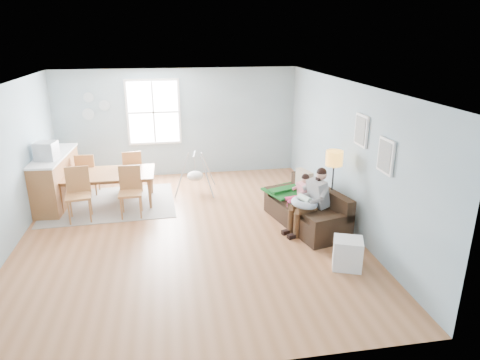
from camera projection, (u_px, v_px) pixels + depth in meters
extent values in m
cube|color=#9C5E37|center=(188.00, 234.00, 7.99)|extent=(8.40, 9.40, 0.08)
cube|color=white|center=(181.00, 66.00, 6.99)|extent=(8.40, 9.40, 0.60)
cube|color=#829DAB|center=(177.00, 115.00, 11.87)|extent=(8.40, 0.08, 3.90)
cube|color=#829DAB|center=(216.00, 341.00, 3.19)|extent=(8.40, 0.08, 3.90)
cube|color=#829DAB|center=(403.00, 152.00, 8.20)|extent=(0.08, 9.40, 3.90)
cube|color=white|center=(154.00, 112.00, 10.57)|extent=(1.32, 0.06, 1.62)
cube|color=white|center=(154.00, 112.00, 10.54)|extent=(1.20, 0.02, 1.50)
cube|color=white|center=(153.00, 112.00, 10.53)|extent=(1.20, 0.03, 0.04)
cube|color=white|center=(153.00, 112.00, 10.53)|extent=(0.04, 0.03, 1.50)
cube|color=white|center=(386.00, 156.00, 6.48)|extent=(0.04, 0.44, 0.54)
cube|color=slate|center=(384.00, 156.00, 6.47)|extent=(0.01, 0.36, 0.46)
cube|color=white|center=(361.00, 130.00, 7.25)|extent=(0.04, 0.44, 0.54)
cube|color=slate|center=(360.00, 130.00, 7.25)|extent=(0.01, 0.36, 0.46)
cylinder|color=#AAC5CC|center=(89.00, 97.00, 10.20)|extent=(0.24, 0.02, 0.24)
cylinder|color=#AAC5CC|center=(105.00, 105.00, 10.32)|extent=(0.26, 0.02, 0.26)
cylinder|color=#AAC5CC|center=(88.00, 114.00, 10.32)|extent=(0.28, 0.02, 0.28)
cube|color=black|center=(305.00, 216.00, 8.20)|extent=(1.25, 2.04, 0.38)
cube|color=black|center=(320.00, 195.00, 8.20)|extent=(0.63, 1.89, 0.39)
cube|color=black|center=(333.00, 220.00, 7.37)|extent=(0.84, 0.37, 0.15)
cube|color=black|center=(284.00, 189.00, 8.86)|extent=(0.84, 0.37, 0.15)
cube|color=#114E1E|center=(289.00, 191.00, 8.65)|extent=(1.08, 0.99, 0.04)
cube|color=tan|center=(304.00, 181.00, 8.56)|extent=(0.25, 0.47, 0.45)
cube|color=gray|center=(318.00, 193.00, 7.82)|extent=(0.41, 0.46, 0.53)
sphere|color=tan|center=(322.00, 175.00, 7.73)|extent=(0.19, 0.19, 0.19)
sphere|color=black|center=(322.00, 173.00, 7.72)|extent=(0.18, 0.18, 0.18)
cylinder|color=#382514|center=(306.00, 210.00, 7.69)|extent=(0.43, 0.26, 0.14)
cylinder|color=#382514|center=(300.00, 207.00, 7.85)|extent=(0.43, 0.26, 0.14)
cylinder|color=#382514|center=(297.00, 225.00, 7.69)|extent=(0.11, 0.11, 0.47)
cylinder|color=#382514|center=(291.00, 221.00, 7.85)|extent=(0.11, 0.11, 0.47)
cube|color=black|center=(293.00, 236.00, 7.72)|extent=(0.23, 0.15, 0.08)
cube|color=black|center=(287.00, 232.00, 7.88)|extent=(0.23, 0.15, 0.08)
torus|color=silver|center=(304.00, 203.00, 7.76)|extent=(0.57, 0.56, 0.20)
cylinder|color=silver|center=(305.00, 199.00, 7.73)|extent=(0.22, 0.30, 0.12)
sphere|color=tan|center=(300.00, 195.00, 7.86)|extent=(0.10, 0.10, 0.10)
cube|color=silver|center=(304.00, 191.00, 8.23)|extent=(0.26, 0.28, 0.34)
sphere|color=tan|center=(305.00, 179.00, 8.16)|extent=(0.16, 0.16, 0.16)
sphere|color=black|center=(305.00, 178.00, 8.15)|extent=(0.15, 0.15, 0.15)
cylinder|color=#E43774|center=(295.00, 200.00, 8.14)|extent=(0.29, 0.14, 0.08)
cylinder|color=#E43774|center=(291.00, 198.00, 8.25)|extent=(0.29, 0.14, 0.08)
cylinder|color=#E43774|center=(288.00, 209.00, 8.14)|extent=(0.07, 0.07, 0.28)
cylinder|color=#E43774|center=(285.00, 207.00, 8.26)|extent=(0.07, 0.07, 0.28)
cylinder|color=black|center=(329.00, 227.00, 8.13)|extent=(0.27, 0.27, 0.03)
cylinder|color=black|center=(332.00, 195.00, 7.92)|extent=(0.03, 0.03, 1.33)
cylinder|color=gold|center=(334.00, 158.00, 7.68)|extent=(0.30, 0.30, 0.27)
cube|color=white|center=(348.00, 253.00, 6.70)|extent=(0.55, 0.52, 0.49)
cube|color=black|center=(335.00, 252.00, 6.74)|extent=(0.15, 0.32, 0.39)
cube|color=gray|center=(110.00, 203.00, 9.28)|extent=(2.80, 2.18, 0.01)
imported|color=brown|center=(109.00, 189.00, 9.16)|extent=(1.97, 1.11, 0.69)
cube|color=#A36D38|center=(79.00, 196.00, 8.31)|extent=(0.53, 0.53, 0.05)
cube|color=#A36D38|center=(77.00, 179.00, 8.41)|extent=(0.45, 0.10, 0.52)
cylinder|color=#A36D38|center=(69.00, 213.00, 8.17)|extent=(0.04, 0.04, 0.51)
cylinder|color=#A36D38|center=(90.00, 211.00, 8.27)|extent=(0.04, 0.04, 0.51)
cylinder|color=#A36D38|center=(71.00, 206.00, 8.52)|extent=(0.04, 0.04, 0.51)
cylinder|color=#A36D38|center=(91.00, 204.00, 8.62)|extent=(0.04, 0.04, 0.51)
cube|color=#A36D38|center=(130.00, 193.00, 8.51)|extent=(0.46, 0.46, 0.04)
cube|color=#A36D38|center=(130.00, 177.00, 8.61)|extent=(0.43, 0.05, 0.50)
cylinder|color=#A36D38|center=(121.00, 209.00, 8.39)|extent=(0.04, 0.04, 0.49)
cylinder|color=#A36D38|center=(140.00, 208.00, 8.45)|extent=(0.04, 0.04, 0.49)
cylinder|color=#A36D38|center=(123.00, 202.00, 8.73)|extent=(0.04, 0.04, 0.49)
cylinder|color=#A36D38|center=(141.00, 201.00, 8.79)|extent=(0.04, 0.04, 0.49)
cube|color=#A36D38|center=(88.00, 174.00, 9.73)|extent=(0.47, 0.47, 0.04)
cube|color=#A36D38|center=(85.00, 165.00, 9.46)|extent=(0.42, 0.07, 0.48)
cylinder|color=#A36D38|center=(99.00, 181.00, 9.99)|extent=(0.04, 0.04, 0.47)
cylinder|color=#A36D38|center=(83.00, 181.00, 9.95)|extent=(0.04, 0.04, 0.47)
cylinder|color=#A36D38|center=(96.00, 186.00, 9.66)|extent=(0.04, 0.04, 0.47)
cylinder|color=#A36D38|center=(79.00, 187.00, 9.62)|extent=(0.04, 0.04, 0.47)
cube|color=#A36D38|center=(132.00, 171.00, 9.92)|extent=(0.51, 0.51, 0.04)
cube|color=#A36D38|center=(132.00, 162.00, 9.65)|extent=(0.43, 0.11, 0.49)
cylinder|color=#A36D38|center=(140.00, 177.00, 10.21)|extent=(0.04, 0.04, 0.48)
cylinder|color=#A36D38|center=(125.00, 179.00, 10.11)|extent=(0.04, 0.04, 0.48)
cylinder|color=#A36D38|center=(142.00, 182.00, 9.89)|extent=(0.04, 0.04, 0.48)
cylinder|color=#A36D38|center=(126.00, 184.00, 9.78)|extent=(0.04, 0.04, 0.48)
cube|color=brown|center=(56.00, 180.00, 9.15)|extent=(0.64, 1.94, 1.06)
cube|color=white|center=(52.00, 156.00, 8.98)|extent=(0.68, 1.98, 0.04)
cube|color=#B1B1B6|center=(46.00, 151.00, 8.56)|extent=(0.44, 0.43, 0.37)
cube|color=black|center=(37.00, 151.00, 8.56)|extent=(0.07, 0.30, 0.26)
cylinder|color=#B1B1B6|center=(194.00, 154.00, 9.66)|extent=(0.11, 0.52, 0.04)
ellipsoid|color=beige|center=(195.00, 176.00, 9.83)|extent=(0.37, 0.37, 0.23)
cylinder|color=#B1B1B6|center=(195.00, 165.00, 9.74)|extent=(0.01, 0.01, 0.41)
cylinder|color=#B1B1B6|center=(181.00, 177.00, 9.52)|extent=(0.36, 0.29, 0.91)
cylinder|color=#B1B1B6|center=(207.00, 177.00, 9.54)|extent=(0.28, 0.37, 0.91)
cylinder|color=#B1B1B6|center=(184.00, 169.00, 10.07)|extent=(0.28, 0.37, 0.91)
cylinder|color=#B1B1B6|center=(208.00, 169.00, 10.09)|extent=(0.36, 0.29, 0.91)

